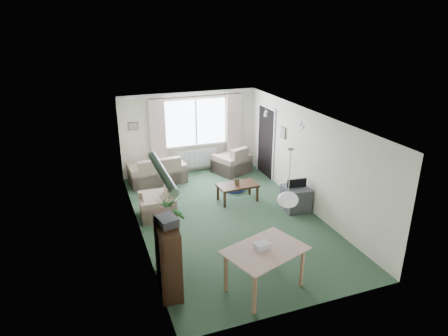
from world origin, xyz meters
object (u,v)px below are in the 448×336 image
object	(u,v)px
bookshelf	(168,255)
houseplant	(169,229)
armchair_left	(157,201)
tv_cube	(296,198)
coffee_table	(238,192)
dining_table	(264,270)
sofa	(157,169)
pet_bed	(234,187)
armchair_corner	(231,159)

from	to	relation	value
bookshelf	houseplant	xyz separation A→B (m)	(0.19, 0.68, 0.09)
armchair_left	tv_cube	size ratio (longest dim) A/B	1.33
coffee_table	dining_table	world-z (taller)	dining_table
dining_table	tv_cube	distance (m)	3.20
sofa	pet_bed	size ratio (longest dim) A/B	2.60
houseplant	dining_table	world-z (taller)	houseplant
sofa	dining_table	world-z (taller)	sofa
coffee_table	bookshelf	size ratio (longest dim) A/B	0.78
armchair_left	pet_bed	world-z (taller)	armchair_left
armchair_left	dining_table	size ratio (longest dim) A/B	0.69
sofa	bookshelf	distance (m)	4.76
houseplant	pet_bed	world-z (taller)	houseplant
coffee_table	bookshelf	distance (m)	3.69
sofa	bookshelf	size ratio (longest dim) A/B	1.22
armchair_left	tv_cube	world-z (taller)	armchair_left
armchair_left	tv_cube	xyz separation A→B (m)	(3.20, -0.80, -0.09)
dining_table	tv_cube	xyz separation A→B (m)	(2.02, 2.47, -0.09)
coffee_table	dining_table	xyz separation A→B (m)	(-0.88, -3.40, 0.16)
tv_cube	pet_bed	distance (m)	1.89
dining_table	tv_cube	world-z (taller)	dining_table
armchair_corner	bookshelf	bearing A→B (deg)	35.02
tv_cube	armchair_left	bearing A→B (deg)	170.22
coffee_table	houseplant	size ratio (longest dim) A/B	0.68
sofa	armchair_corner	distance (m)	2.23
armchair_corner	pet_bed	bearing A→B (deg)	49.33
pet_bed	dining_table	bearing A→B (deg)	-104.47
dining_table	pet_bed	size ratio (longest dim) A/B	2.04
armchair_left	dining_table	bearing A→B (deg)	23.58
pet_bed	tv_cube	bearing A→B (deg)	-58.75
armchair_left	pet_bed	size ratio (longest dim) A/B	1.41
bookshelf	dining_table	xyz separation A→B (m)	(1.52, -0.62, -0.25)
houseplant	tv_cube	bearing A→B (deg)	19.26
coffee_table	tv_cube	size ratio (longest dim) A/B	1.57
sofa	coffee_table	world-z (taller)	sofa
armchair_corner	tv_cube	size ratio (longest dim) A/B	1.45
armchair_left	houseplant	bearing A→B (deg)	-0.51
coffee_table	bookshelf	bearing A→B (deg)	-130.81
armchair_left	houseplant	distance (m)	2.01
dining_table	pet_bed	distance (m)	4.22
sofa	armchair_corner	bearing A→B (deg)	175.82
sofa	tv_cube	bearing A→B (deg)	130.98
armchair_corner	tv_cube	world-z (taller)	armchair_corner
armchair_left	coffee_table	size ratio (longest dim) A/B	0.85
bookshelf	sofa	bearing A→B (deg)	85.93
sofa	bookshelf	xyz separation A→B (m)	(-0.74, -4.70, 0.25)
sofa	armchair_left	size ratio (longest dim) A/B	1.84
bookshelf	tv_cube	bearing A→B (deg)	32.48
tv_cube	dining_table	bearing A→B (deg)	-125.01
sofa	armchair_left	distance (m)	2.08
armchair_left	bookshelf	xyz separation A→B (m)	(-0.34, -2.65, 0.26)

